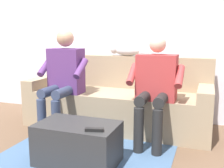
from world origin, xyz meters
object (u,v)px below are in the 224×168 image
object	(u,v)px
couch	(117,103)
cat_on_backrest	(125,50)
remote_black	(94,130)
coffee_table	(78,143)
person_right_seated	(63,75)
person_left_seated	(155,83)

from	to	relation	value
couch	cat_on_backrest	size ratio (longest dim) A/B	4.09
couch	remote_black	world-z (taller)	couch
coffee_table	person_right_seated	distance (m)	1.01
coffee_table	cat_on_backrest	size ratio (longest dim) A/B	1.30
person_right_seated	couch	bearing A→B (deg)	-145.06
cat_on_backrest	couch	bearing A→B (deg)	85.22
couch	remote_black	bearing A→B (deg)	100.16
couch	coffee_table	size ratio (longest dim) A/B	3.15
coffee_table	person_right_seated	size ratio (longest dim) A/B	0.60
person_left_seated	person_right_seated	bearing A→B (deg)	0.56
couch	coffee_table	world-z (taller)	couch
person_left_seated	cat_on_backrest	distance (m)	0.86
cat_on_backrest	coffee_table	bearing A→B (deg)	89.08
person_right_seated	cat_on_backrest	size ratio (longest dim) A/B	2.18
person_right_seated	cat_on_backrest	xyz separation A→B (m)	(-0.56, -0.63, 0.26)
remote_black	person_left_seated	bearing A→B (deg)	53.81
coffee_table	person_right_seated	bearing A→B (deg)	-52.45
person_right_seated	coffee_table	bearing A→B (deg)	127.55
coffee_table	person_left_seated	distance (m)	1.00
person_left_seated	remote_black	size ratio (longest dim) A/B	7.53
person_left_seated	coffee_table	bearing A→B (deg)	52.86
cat_on_backrest	remote_black	bearing A→B (deg)	97.59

